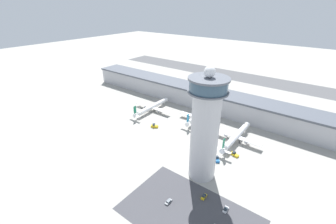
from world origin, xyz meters
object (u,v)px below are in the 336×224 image
Objects in this scene: airplane_gate_alpha at (152,107)px; service_truck_baggage at (217,159)px; control_tower at (205,127)px; car_black_suv at (226,210)px; airplane_gate_charlie at (236,137)px; car_blue_compact at (204,197)px; car_white_wagon at (169,202)px; airplane_gate_bravo at (197,117)px; service_truck_fuel at (154,126)px; service_truck_catering at (234,154)px.

airplane_gate_alpha is 7.80× the size of service_truck_baggage.
car_black_suv is at bearing -34.67° from control_tower.
airplane_gate_charlie reaches higher than car_blue_compact.
car_white_wagon is 1.04× the size of car_black_suv.
control_tower reaches higher than airplane_gate_bravo.
airplane_gate_alpha reaches higher than car_white_wagon.
airplane_gate_charlie reaches higher than service_truck_fuel.
service_truck_catering is at bearing 92.01° from car_blue_compact.
service_truck_baggage is 1.41× the size of car_black_suv.
service_truck_baggage is at bearing 84.79° from car_white_wagon.
service_truck_baggage is at bearing -45.30° from airplane_gate_bravo.
airplane_gate_bravo is 8.00× the size of car_blue_compact.
control_tower is 35.41m from service_truck_baggage.
airplane_gate_bravo is at bearing 149.55° from service_truck_catering.
control_tower is 1.43× the size of airplane_gate_alpha.
service_truck_baggage reaches higher than car_blue_compact.
airplane_gate_bravo is at bearing 111.70° from car_white_wagon.
service_truck_baggage is at bearing -92.39° from airplane_gate_charlie.
control_tower is 71.16m from airplane_gate_bravo.
airplane_gate_bravo is 7.91× the size of car_white_wagon.
airplane_gate_charlie reaches higher than car_white_wagon.
car_black_suv is at bearing -57.49° from service_truck_baggage.
service_truck_catering reaches higher than car_white_wagon.
service_truck_catering reaches higher than car_black_suv.
airplane_gate_alpha is at bearing 149.45° from control_tower.
airplane_gate_charlie is 63.73m from service_truck_fuel.
airplane_gate_bravo is at bearing 123.33° from car_blue_compact.
control_tower reaches higher than car_blue_compact.
airplane_gate_charlie reaches higher than service_truck_baggage.
car_blue_compact is at bearing -56.67° from airplane_gate_bravo.
control_tower is at bearing -56.92° from airplane_gate_bravo.
service_truck_baggage is 33.07m from car_blue_compact.
car_white_wagon is at bearing -100.93° from service_truck_catering.
control_tower is 1.43× the size of airplane_gate_charlie.
service_truck_baggage is at bearing -7.86° from service_truck_fuel.
airplane_gate_alpha is 30.78m from service_truck_fuel.
service_truck_baggage is (37.41, -37.80, -3.43)m from airplane_gate_bravo.
service_truck_baggage is (81.28, -29.85, -3.05)m from airplane_gate_alpha.
service_truck_baggage is (1.59, 17.19, -30.92)m from control_tower.
car_blue_compact is at bearing -75.17° from service_truck_baggage.
car_blue_compact is (1.53, -43.70, -0.32)m from service_truck_catering.
service_truck_baggage is 45.93m from car_white_wagon.
service_truck_fuel is (-22.16, -29.58, -3.31)m from airplane_gate_bravo.
airplane_gate_bravo reaches higher than service_truck_fuel.
service_truck_fuel is 79.02m from car_blue_compact.
airplane_gate_bravo reaches higher than service_truck_catering.
car_black_suv is (13.92, -44.45, -0.34)m from service_truck_catering.
service_truck_fuel is 1.44× the size of car_white_wagon.
control_tower is at bearing -95.27° from service_truck_baggage.
car_black_suv reaches higher than car_white_wagon.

